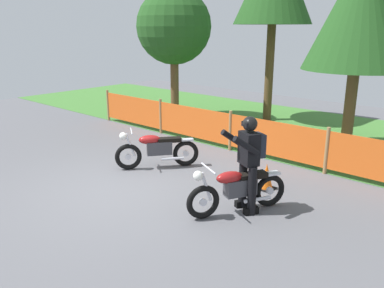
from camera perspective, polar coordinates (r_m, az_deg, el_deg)
name	(u,v)px	position (r m, az deg, el deg)	size (l,w,h in m)	color
ground	(128,189)	(8.07, -9.26, -6.38)	(24.00, 24.00, 0.02)	#5B5B60
grass_verge	(288,128)	(12.99, 13.72, 2.26)	(24.00, 6.27, 0.01)	#427A33
barrier_fence	(230,130)	(10.26, 5.54, 2.01)	(10.44, 0.08, 1.05)	#997547
tree_leftmost	(174,27)	(13.61, -2.62, 16.50)	(2.49, 2.49, 4.36)	brown
tree_near_right	(361,9)	(10.53, 23.21, 17.45)	(2.56, 2.56, 4.94)	brown
motorcycle_lead	(237,189)	(6.86, 6.54, -6.45)	(0.97, 1.74, 0.90)	black
motorcycle_trailing	(157,149)	(8.99, -5.10, -0.76)	(1.24, 1.59, 0.91)	black
rider_lead	(249,159)	(6.78, 8.21, -2.14)	(0.70, 0.78, 1.69)	black
traffic_cone	(266,177)	(7.97, 10.68, -4.66)	(0.32, 0.32, 0.53)	black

